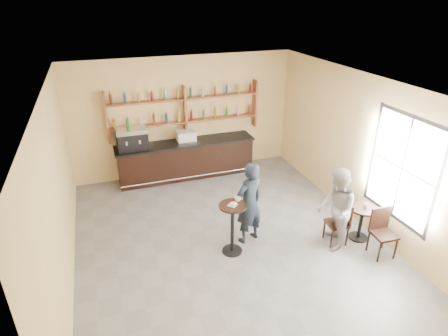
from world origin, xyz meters
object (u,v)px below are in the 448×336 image
object	(u,v)px
pastry_case	(186,136)
patron_second	(336,209)
pedestal_table	(232,229)
chair_west	(337,223)
bar_counter	(186,159)
chair_south	(384,234)
espresso_machine	(132,139)
man_main	(249,203)
cafe_table	(361,223)

from	to	relation	value
pastry_case	patron_second	bearing A→B (deg)	-73.81
pedestal_table	chair_west	size ratio (longest dim) A/B	1.17
bar_counter	chair_south	world-z (taller)	bar_counter
espresso_machine	bar_counter	bearing A→B (deg)	-2.68
pedestal_table	espresso_machine	bearing A→B (deg)	111.68
pedestal_table	bar_counter	bearing A→B (deg)	90.56
pedestal_table	pastry_case	bearing A→B (deg)	90.18
man_main	cafe_table	bearing A→B (deg)	142.90
pastry_case	man_main	size ratio (longest dim) A/B	0.29
patron_second	bar_counter	bearing A→B (deg)	-132.09
espresso_machine	pastry_case	distance (m)	1.41
bar_counter	pastry_case	bearing A→B (deg)	0.00
chair_west	pastry_case	bearing A→B (deg)	-145.21
cafe_table	espresso_machine	bearing A→B (deg)	135.46
espresso_machine	cafe_table	distance (m)	5.76
chair_south	patron_second	world-z (taller)	patron_second
bar_counter	espresso_machine	distance (m)	1.58
espresso_machine	chair_west	xyz separation A→B (m)	(3.51, -3.94, -0.82)
bar_counter	cafe_table	distance (m)	4.81
chair_west	patron_second	bearing A→B (deg)	-54.23
chair_west	chair_south	bearing A→B (deg)	49.38
man_main	chair_west	xyz separation A→B (m)	(1.65, -0.65, -0.42)
pastry_case	patron_second	world-z (taller)	patron_second
cafe_table	patron_second	world-z (taller)	patron_second
bar_counter	chair_south	bearing A→B (deg)	-59.27
bar_counter	chair_west	size ratio (longest dim) A/B	4.09
espresso_machine	patron_second	bearing A→B (deg)	-52.68
pastry_case	pedestal_table	bearing A→B (deg)	-99.76
espresso_machine	patron_second	world-z (taller)	patron_second
bar_counter	cafe_table	bearing A→B (deg)	-56.12
chair_west	patron_second	world-z (taller)	patron_second
pedestal_table	patron_second	bearing A→B (deg)	-13.41
pastry_case	pedestal_table	distance (m)	3.61
man_main	patron_second	bearing A→B (deg)	134.94
pastry_case	cafe_table	distance (m)	4.86
pastry_case	cafe_table	size ratio (longest dim) A/B	0.69
cafe_table	chair_west	distance (m)	0.56
chair_south	patron_second	distance (m)	1.00
cafe_table	chair_west	bearing A→B (deg)	174.81
pedestal_table	cafe_table	world-z (taller)	pedestal_table
espresso_machine	pastry_case	world-z (taller)	espresso_machine
patron_second	man_main	bearing A→B (deg)	-94.16
cafe_table	patron_second	distance (m)	0.84
chair_west	patron_second	distance (m)	0.42
pastry_case	chair_south	world-z (taller)	pastry_case
bar_counter	chair_west	world-z (taller)	bar_counter
bar_counter	chair_west	bearing A→B (deg)	-61.61
chair_south	patron_second	size ratio (longest dim) A/B	0.57
cafe_table	chair_south	distance (m)	0.61
espresso_machine	chair_west	distance (m)	5.34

